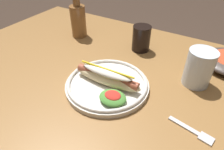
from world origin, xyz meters
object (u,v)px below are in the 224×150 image
Objects in this scene: fork at (194,132)px; glass_bottle at (78,20)px; hot_dog_plate at (107,83)px; water_cup at (199,68)px; soda_cup at (141,38)px.

glass_bottle reaches higher than fork.
water_cup reaches higher than hot_dog_plate.
soda_cup is (-0.30, 0.31, 0.05)m from fork.
soda_cup is (-0.01, 0.28, 0.03)m from hot_dog_plate.
hot_dog_plate is 0.41m from glass_bottle.
hot_dog_plate reaches higher than fork.
water_cup reaches higher than soda_cup.
glass_bottle is at bearing 165.40° from fork.
soda_cup is at bearing 144.17° from fork.
glass_bottle is at bearing 171.95° from water_cup.
fork is 1.16× the size of soda_cup.
hot_dog_plate is 2.23× the size of fork.
fork is 0.44m from soda_cup.
glass_bottle is at bearing 141.31° from hot_dog_plate.
water_cup is 0.60× the size of glass_bottle.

